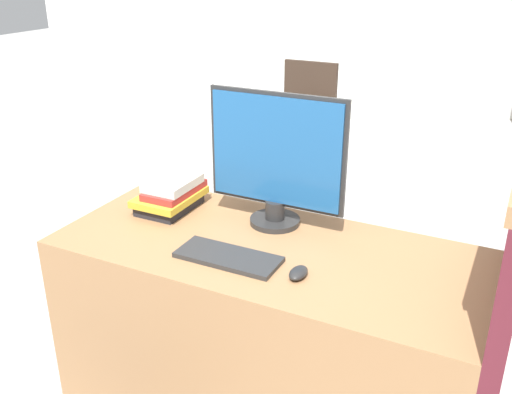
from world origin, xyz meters
TOP-DOWN VIEW (x-y plane):
  - desk at (0.00, 0.32)m, footprint 1.44×0.64m
  - carrel_divider at (0.75, 0.36)m, footprint 0.07×0.71m
  - monitor at (-0.05, 0.50)m, footprint 0.51×0.18m
  - keyboard at (-0.07, 0.19)m, footprint 0.34×0.14m
  - mouse at (0.17, 0.19)m, footprint 0.05×0.09m
  - book_stack at (-0.46, 0.44)m, footprint 0.19×0.27m
  - far_chair at (-0.90, 2.91)m, footprint 0.44×0.44m

SIDE VIEW (x-z plane):
  - desk at x=0.00m, z-range 0.00..0.74m
  - far_chair at x=-0.90m, z-range 0.05..0.91m
  - carrel_divider at x=0.75m, z-range 0.01..1.16m
  - keyboard at x=-0.07m, z-range 0.74..0.75m
  - mouse at x=0.17m, z-range 0.74..0.77m
  - book_stack at x=-0.46m, z-range 0.73..0.86m
  - monitor at x=-0.05m, z-range 0.74..1.23m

